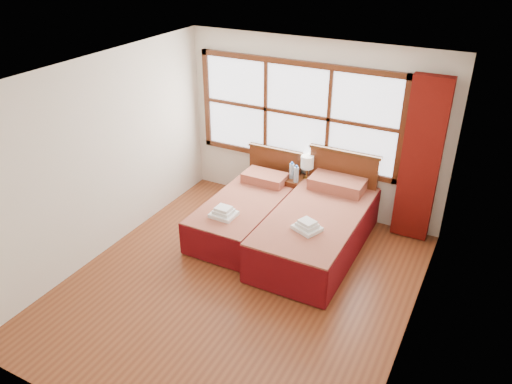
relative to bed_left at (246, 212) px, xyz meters
The scene contains 15 objects.
floor 1.35m from the bed_left, 65.35° to the right, with size 4.50×4.50×0.00m, color brown.
ceiling 2.67m from the bed_left, 65.35° to the right, with size 4.50×4.50×0.00m, color white.
wall_back 1.56m from the bed_left, 62.39° to the left, with size 4.00×4.00×0.00m, color silver.
wall_left 2.14m from the bed_left, 140.43° to the right, with size 4.50×4.50×0.00m, color silver.
wall_right 3.00m from the bed_left, 25.17° to the right, with size 4.50×4.50×0.00m, color silver.
window 1.61m from the bed_left, 73.51° to the left, with size 3.16×0.06×1.56m.
curtain 2.50m from the bed_left, 22.98° to the left, with size 0.50×0.16×2.30m, color #630F09.
bed_left is the anchor object (origin of this frame).
bed_right 1.10m from the bed_left, ahead, with size 1.13×2.19×1.10m.
nightstand 0.93m from the bed_left, 58.61° to the left, with size 0.43×0.42×0.57m.
towels_left 0.62m from the bed_left, 93.93° to the right, with size 0.33×0.29×0.14m.
towels_right 1.29m from the bed_left, 23.78° to the right, with size 0.39×0.37×0.13m.
lamp 1.16m from the bed_left, 56.43° to the left, with size 0.19×0.19×0.37m.
bottle_near 0.94m from the bed_left, 64.86° to the left, with size 0.07×0.07×0.26m.
bottle_far 0.92m from the bed_left, 55.39° to the left, with size 0.07×0.07×0.27m.
Camera 1 is at (2.45, -4.25, 3.92)m, focal length 35.00 mm.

